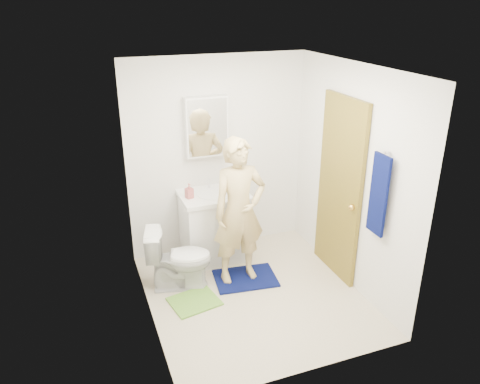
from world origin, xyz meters
name	(u,v)px	position (x,y,z in m)	size (l,w,h in m)	color
floor	(254,295)	(0.00, 0.00, -0.01)	(2.20, 2.40, 0.02)	beige
ceiling	(257,67)	(0.00, 0.00, 2.41)	(2.20, 2.40, 0.02)	white
wall_back	(217,156)	(0.00, 1.21, 1.20)	(2.20, 0.02, 2.40)	white
wall_front	(315,250)	(0.00, -1.21, 1.20)	(2.20, 0.02, 2.40)	white
wall_left	(142,209)	(-1.11, 0.00, 1.20)	(0.02, 2.40, 2.40)	white
wall_right	(352,178)	(1.11, 0.00, 1.20)	(0.02, 2.40, 2.40)	white
vanity_cabinet	(214,228)	(-0.15, 0.91, 0.40)	(0.75, 0.55, 0.80)	white
countertop	(214,195)	(-0.15, 0.91, 0.83)	(0.79, 0.59, 0.05)	white
sink_basin	(214,194)	(-0.15, 0.91, 0.84)	(0.40, 0.40, 0.03)	white
faucet	(209,183)	(-0.15, 1.09, 0.91)	(0.03, 0.03, 0.12)	silver
medicine_cabinet	(206,126)	(-0.15, 1.14, 1.60)	(0.50, 0.12, 0.70)	white
mirror_panel	(208,128)	(-0.15, 1.08, 1.60)	(0.46, 0.01, 0.66)	white
door	(339,189)	(1.07, 0.15, 1.02)	(0.05, 0.80, 2.05)	olive
door_knob	(352,207)	(1.03, -0.17, 0.95)	(0.07, 0.07, 0.07)	gold
towel	(379,195)	(1.03, -0.57, 1.25)	(0.03, 0.24, 0.80)	#080F4A
towel_hook	(388,152)	(1.07, -0.57, 1.67)	(0.02, 0.02, 0.06)	silver
toilet	(179,258)	(-0.70, 0.44, 0.35)	(0.40, 0.69, 0.71)	white
bath_mat	(245,278)	(0.02, 0.31, 0.01)	(0.69, 0.49, 0.02)	#080F4A
green_rug	(194,301)	(-0.64, 0.09, 0.01)	(0.49, 0.41, 0.02)	#6EAF3A
soap_dispenser	(189,191)	(-0.45, 0.89, 0.94)	(0.08, 0.08, 0.17)	#B65555
toothbrush_cup	(233,183)	(0.13, 1.03, 0.90)	(0.12, 0.12, 0.09)	#7B479C
man	(239,212)	(-0.04, 0.35, 0.84)	(0.60, 0.39, 1.64)	tan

